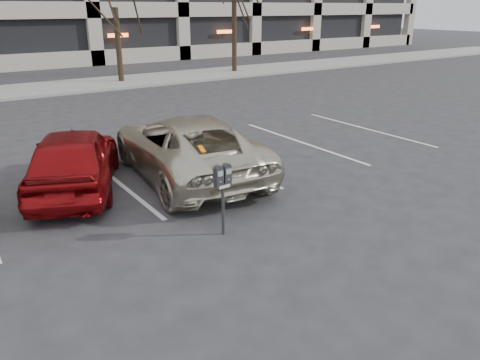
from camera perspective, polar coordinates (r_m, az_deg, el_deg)
ground at (r=9.63m, az=-2.37°, el=-2.30°), size 140.00×140.00×0.00m
sidewalk at (r=24.29m, az=-23.19°, el=10.14°), size 80.00×4.00×0.12m
stall_lines at (r=11.03m, az=-14.98°, el=0.04°), size 16.90×5.20×0.00m
parking_meter at (r=7.80m, az=-2.12°, el=-0.30°), size 0.33×0.15×1.25m
suv_silver at (r=10.80m, az=-6.46°, el=4.14°), size 2.96×5.37×1.43m
car_red at (r=10.49m, az=-19.55°, el=2.45°), size 3.11×4.37×1.38m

